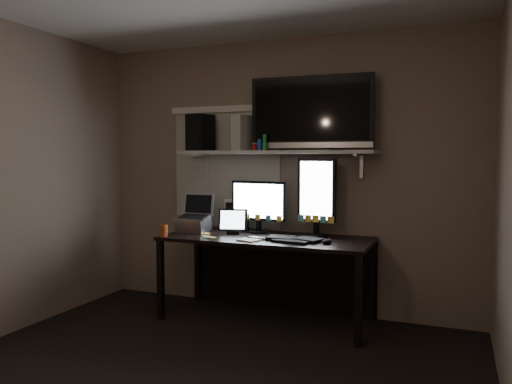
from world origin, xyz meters
The scene contains 18 objects.
back_wall centered at (0.00, 1.80, 1.25)m, with size 3.60×3.60×0.00m, color #816C5D.
window_blinds centered at (-0.55, 1.79, 1.30)m, with size 1.10×0.02×1.10m, color beige.
desk centered at (0.00, 1.55, 0.55)m, with size 1.80×0.75×0.73m.
wall_shelf centered at (0.00, 1.62, 1.46)m, with size 1.80×0.35×0.03m, color silver.
monitor_landscape centered at (-0.15, 1.62, 0.97)m, with size 0.55×0.06×0.48m, color black.
monitor_portrait centered at (0.39, 1.62, 1.08)m, with size 0.35×0.07×0.70m, color black.
keyboard centered at (0.28, 1.33, 0.74)m, with size 0.47×0.18×0.03m, color black.
mouse centered at (0.57, 1.29, 0.75)m, with size 0.07×0.11×0.04m, color black.
notepad centered at (-0.05, 1.23, 0.74)m, with size 0.16×0.23×0.01m, color silver.
tablet centered at (-0.33, 1.47, 0.84)m, with size 0.26×0.11×0.23m, color black.
file_sorter centered at (-0.41, 1.75, 0.87)m, with size 0.22×0.10×0.28m, color black.
laptop centered at (-0.73, 1.45, 0.90)m, with size 0.31×0.25×0.34m, color #B3B4B8.
cup centered at (-0.84, 1.11, 0.78)m, with size 0.07×0.07×0.10m, color #993F1B.
sticky_notes centered at (-0.53, 1.32, 0.73)m, with size 0.27×0.20×0.00m, color yellow, non-canonical shape.
tv centered at (0.33, 1.66, 1.80)m, with size 1.07×0.19×0.64m, color black.
game_console centered at (-0.30, 1.61, 1.64)m, with size 0.08×0.27×0.32m, color silver.
speaker centered at (-0.73, 1.60, 1.65)m, with size 0.18×0.23×0.34m, color black.
bottles centered at (-0.12, 1.57, 1.55)m, with size 0.23×0.05×0.14m, color #A50F0C, non-canonical shape.
Camera 1 is at (1.52, -2.57, 1.42)m, focal length 35.00 mm.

